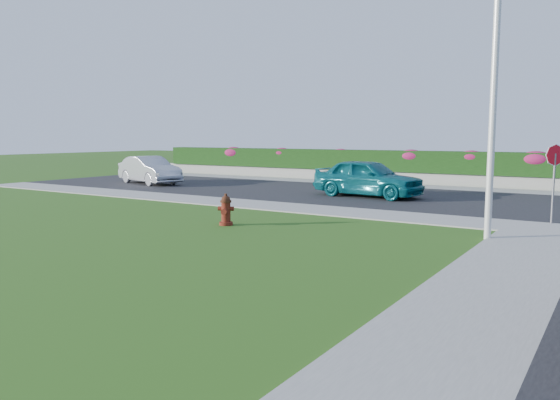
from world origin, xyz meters
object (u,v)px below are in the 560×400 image
Objects in this scene: sedan_teal at (368,178)px; stop_sign at (555,166)px; sedan_silver at (150,170)px; utility_pole at (493,103)px; fire_hydrant at (226,210)px.

stop_sign reaches higher than sedan_teal.
sedan_silver is 19.07m from stop_sign.
sedan_teal is at bearing 131.95° from utility_pole.
sedan_teal is (0.58, 8.42, 0.38)m from fire_hydrant.
utility_pole reaches higher than sedan_silver.
stop_sign reaches higher than fire_hydrant.
sedan_teal is 0.69× the size of utility_pole.
sedan_teal is at bearing 63.64° from fire_hydrant.
sedan_silver reaches higher than fire_hydrant.
sedan_silver is (-11.19, 7.97, 0.32)m from fire_hydrant.
utility_pole is at bearing -132.36° from sedan_teal.
utility_pole is 2.87× the size of stop_sign.
sedan_teal is 1.05× the size of sedan_silver.
sedan_teal is 11.78m from sedan_silver.
stop_sign is (1.04, 3.21, -1.58)m from utility_pole.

